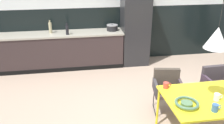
# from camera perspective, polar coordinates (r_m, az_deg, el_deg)

# --- Properties ---
(back_wall_splashback_dark) EXTENTS (6.95, 0.12, 1.43)m
(back_wall_splashback_dark) POSITION_cam_1_polar(r_m,az_deg,el_deg) (6.41, 1.48, 6.92)
(back_wall_splashback_dark) COLOR black
(back_wall_splashback_dark) RESTS_ON ground
(kitchen_counter) EXTENTS (3.37, 0.63, 0.90)m
(kitchen_counter) POSITION_cam_1_polar(r_m,az_deg,el_deg) (6.07, -13.47, 2.67)
(kitchen_counter) COLOR #322727
(kitchen_counter) RESTS_ON ground
(refrigerator_column) EXTENTS (0.67, 0.60, 2.10)m
(refrigerator_column) POSITION_cam_1_polar(r_m,az_deg,el_deg) (6.07, 5.62, 9.11)
(refrigerator_column) COLOR #232326
(refrigerator_column) RESTS_ON ground
(armchair_corner_seat) EXTENTS (0.56, 0.55, 0.76)m
(armchair_corner_seat) POSITION_cam_1_polar(r_m,az_deg,el_deg) (4.30, 13.21, -5.49)
(armchair_corner_seat) COLOR #3C3136
(armchair_corner_seat) RESTS_ON ground
(armchair_near_window) EXTENTS (0.51, 0.49, 0.71)m
(armchair_near_window) POSITION_cam_1_polar(r_m,az_deg,el_deg) (4.81, 23.95, -4.11)
(armchair_near_window) COLOR #3C3136
(armchair_near_window) RESTS_ON ground
(fruit_bowl) EXTENTS (0.32, 0.32, 0.07)m
(fruit_bowl) POSITION_cam_1_polar(r_m,az_deg,el_deg) (3.35, 17.59, -9.46)
(fruit_bowl) COLOR #4C704C
(fruit_bowl) RESTS_ON dining_table
(mug_dark_espresso) EXTENTS (0.13, 0.08, 0.10)m
(mug_dark_espresso) POSITION_cam_1_polar(r_m,az_deg,el_deg) (3.36, 23.67, -10.08)
(mug_dark_espresso) COLOR #335B93
(mug_dark_espresso) RESTS_ON dining_table
(mug_short_terracotta) EXTENTS (0.13, 0.08, 0.10)m
(mug_short_terracotta) POSITION_cam_1_polar(r_m,az_deg,el_deg) (3.61, 24.04, -7.73)
(mug_short_terracotta) COLOR white
(mug_short_terracotta) RESTS_ON dining_table
(mug_glass_clear) EXTENTS (0.13, 0.08, 0.09)m
(mug_glass_clear) POSITION_cam_1_polar(r_m,az_deg,el_deg) (3.70, 12.93, -5.49)
(mug_glass_clear) COLOR #B23D33
(mug_glass_clear) RESTS_ON dining_table
(cooking_pot) EXTENTS (0.28, 0.28, 0.17)m
(cooking_pot) POSITION_cam_1_polar(r_m,az_deg,el_deg) (6.00, 0.05, 8.30)
(cooking_pot) COLOR black
(cooking_pot) RESTS_ON kitchen_counter
(bottle_wine_green) EXTENTS (0.07, 0.07, 0.29)m
(bottle_wine_green) POSITION_cam_1_polar(r_m,az_deg,el_deg) (5.73, -10.78, 7.70)
(bottle_wine_green) COLOR black
(bottle_wine_green) RESTS_ON kitchen_counter
(bottle_oil_tall) EXTENTS (0.08, 0.08, 0.31)m
(bottle_oil_tall) POSITION_cam_1_polar(r_m,az_deg,el_deg) (5.96, -14.68, 8.05)
(bottle_oil_tall) COLOR tan
(bottle_oil_tall) RESTS_ON kitchen_counter
(pendant_lamp_over_table_near) EXTENTS (0.30, 0.30, 1.32)m
(pendant_lamp_over_table_near) POSITION_cam_1_polar(r_m,az_deg,el_deg) (3.22, 24.00, 5.37)
(pendant_lamp_over_table_near) COLOR black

